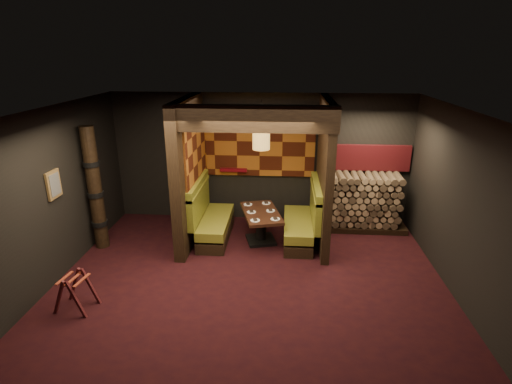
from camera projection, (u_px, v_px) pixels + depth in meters
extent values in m
cube|color=black|center=(250.00, 283.00, 6.72)|extent=(6.50, 5.50, 0.02)
cube|color=black|center=(249.00, 111.00, 5.75)|extent=(6.50, 5.50, 0.02)
cube|color=black|center=(261.00, 158.00, 8.83)|extent=(6.50, 0.02, 2.85)
cube|color=black|center=(223.00, 312.00, 3.64)|extent=(6.50, 0.02, 2.85)
cube|color=black|center=(50.00, 198.00, 6.46)|extent=(0.02, 5.50, 2.85)
cube|color=black|center=(465.00, 209.00, 6.01)|extent=(0.02, 5.50, 2.85)
cube|color=black|center=(189.00, 171.00, 7.88)|extent=(0.20, 2.20, 2.85)
cube|color=black|center=(324.00, 173.00, 7.74)|extent=(0.15, 2.10, 2.85)
cube|color=black|center=(252.00, 119.00, 6.49)|extent=(2.85, 0.18, 0.44)
cube|color=#924D16|center=(260.00, 141.00, 8.65)|extent=(2.40, 0.06, 1.55)
cube|color=#924D16|center=(196.00, 148.00, 7.89)|extent=(0.04, 1.85, 1.45)
cube|color=#5F0811|center=(234.00, 170.00, 8.85)|extent=(0.60, 0.12, 0.07)
cube|color=black|center=(216.00, 232.00, 8.29)|extent=(0.55, 1.60, 0.22)
cube|color=olive|center=(216.00, 221.00, 8.20)|extent=(0.55, 1.60, 0.18)
cube|color=#595B1A|center=(199.00, 203.00, 8.10)|extent=(0.12, 1.60, 0.78)
cube|color=olive|center=(198.00, 187.00, 7.98)|extent=(0.15, 1.60, 0.06)
cube|color=black|center=(297.00, 235.00, 8.17)|extent=(0.55, 1.60, 0.22)
cube|color=olive|center=(298.00, 224.00, 8.09)|extent=(0.55, 1.60, 0.18)
cube|color=#595B1A|center=(315.00, 206.00, 7.93)|extent=(0.12, 1.60, 0.78)
cube|color=olive|center=(316.00, 190.00, 7.81)|extent=(0.15, 1.60, 0.06)
cube|color=black|center=(261.00, 240.00, 8.14)|extent=(0.67, 0.67, 0.06)
cylinder|color=black|center=(261.00, 228.00, 8.05)|extent=(0.20, 0.20, 0.59)
cube|color=#321B0F|center=(261.00, 213.00, 7.95)|extent=(0.96, 1.36, 0.06)
cylinder|color=white|center=(255.00, 220.00, 7.51)|extent=(0.18, 0.18, 0.01)
cube|color=black|center=(255.00, 220.00, 7.50)|extent=(0.10, 0.12, 0.02)
cylinder|color=white|center=(275.00, 219.00, 7.57)|extent=(0.18, 0.18, 0.01)
cube|color=black|center=(275.00, 218.00, 7.57)|extent=(0.10, 0.12, 0.02)
cylinder|color=white|center=(251.00, 212.00, 7.90)|extent=(0.18, 0.18, 0.01)
cube|color=black|center=(251.00, 211.00, 7.90)|extent=(0.10, 0.12, 0.02)
cylinder|color=white|center=(271.00, 211.00, 7.97)|extent=(0.18, 0.18, 0.01)
cube|color=black|center=(271.00, 210.00, 7.96)|extent=(0.10, 0.12, 0.02)
cylinder|color=white|center=(248.00, 204.00, 8.29)|extent=(0.18, 0.18, 0.01)
cube|color=black|center=(248.00, 204.00, 8.29)|extent=(0.10, 0.12, 0.02)
cylinder|color=white|center=(266.00, 203.00, 8.36)|extent=(0.18, 0.18, 0.01)
cube|color=black|center=(266.00, 202.00, 8.35)|extent=(0.10, 0.12, 0.02)
cylinder|color=#AD803B|center=(261.00, 137.00, 7.38)|extent=(0.32, 0.32, 0.45)
sphere|color=#FFC672|center=(261.00, 137.00, 7.38)|extent=(0.18, 0.18, 0.18)
cylinder|color=black|center=(261.00, 112.00, 7.23)|extent=(0.02, 0.02, 0.47)
cube|color=olive|center=(53.00, 185.00, 6.49)|extent=(0.04, 0.36, 0.46)
cube|color=#3F3F3F|center=(55.00, 185.00, 6.49)|extent=(0.01, 0.27, 0.36)
cube|color=#431417|center=(59.00, 298.00, 5.81)|extent=(0.28, 0.08, 0.62)
cube|color=#431417|center=(77.00, 301.00, 5.76)|extent=(0.28, 0.08, 0.62)
cube|color=#431417|center=(74.00, 285.00, 6.15)|extent=(0.28, 0.08, 0.62)
cube|color=#431417|center=(91.00, 287.00, 6.09)|extent=(0.28, 0.08, 0.62)
cube|color=maroon|center=(64.00, 278.00, 5.90)|extent=(0.09, 0.38, 0.01)
cube|color=maroon|center=(73.00, 279.00, 5.87)|extent=(0.09, 0.38, 0.01)
cube|color=maroon|center=(82.00, 280.00, 5.85)|extent=(0.09, 0.38, 0.01)
cylinder|color=black|center=(95.00, 189.00, 7.56)|extent=(0.26, 0.26, 2.40)
cylinder|color=black|center=(100.00, 223.00, 7.79)|extent=(0.31, 0.31, 0.09)
cylinder|color=black|center=(96.00, 194.00, 7.59)|extent=(0.31, 0.31, 0.09)
cylinder|color=black|center=(91.00, 164.00, 7.39)|extent=(0.31, 0.31, 0.09)
cube|color=black|center=(363.00, 225.00, 8.74)|extent=(1.73, 0.70, 0.12)
cube|color=brown|center=(366.00, 199.00, 8.54)|extent=(1.73, 0.70, 1.10)
cube|color=maroon|center=(367.00, 158.00, 8.57)|extent=(1.83, 0.10, 0.56)
cube|color=black|center=(328.00, 170.00, 7.98)|extent=(0.08, 0.08, 2.85)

